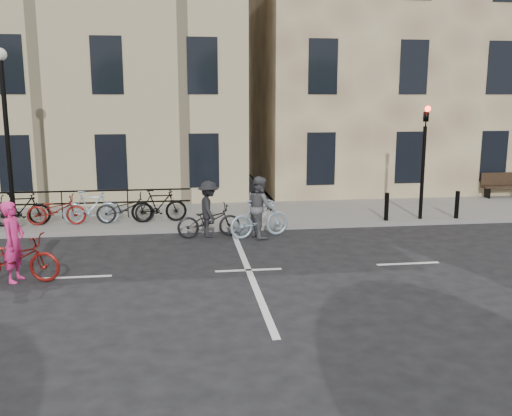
{
  "coord_description": "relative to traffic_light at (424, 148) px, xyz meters",
  "views": [
    {
      "loc": [
        -1.58,
        -13.0,
        4.12
      ],
      "look_at": [
        0.47,
        2.09,
        1.1
      ],
      "focal_mm": 40.0,
      "sensor_mm": 36.0,
      "label": 1
    }
  ],
  "objects": [
    {
      "name": "lamp_post",
      "position": [
        -12.7,
        0.06,
        1.04
      ],
      "size": [
        0.36,
        0.36,
        5.28
      ],
      "color": "black",
      "rests_on": "sidewalk"
    },
    {
      "name": "building_east",
      "position": [
        2.8,
        8.66,
        3.7
      ],
      "size": [
        14.0,
        10.0,
        12.0
      ],
      "primitive_type": "cube",
      "color": "#947659",
      "rests_on": "sidewalk"
    },
    {
      "name": "bollard_west",
      "position": [
        1.2,
        -0.09,
        -1.85
      ],
      "size": [
        0.14,
        0.14,
        0.9
      ],
      "primitive_type": "cylinder",
      "color": "black",
      "rests_on": "sidewalk"
    },
    {
      "name": "traffic_light",
      "position": [
        0.0,
        0.0,
        0.0
      ],
      "size": [
        0.18,
        0.3,
        3.9
      ],
      "color": "black",
      "rests_on": "sidewalk"
    },
    {
      "name": "bench",
      "position": [
        4.8,
        3.39,
        -1.78
      ],
      "size": [
        1.6,
        0.41,
        0.97
      ],
      "color": "black",
      "rests_on": "sidewalk"
    },
    {
      "name": "parked_bikes",
      "position": [
        -11.12,
        0.7,
        -1.81
      ],
      "size": [
        7.25,
        1.23,
        1.05
      ],
      "color": "black",
      "rests_on": "sidewalk"
    },
    {
      "name": "ground",
      "position": [
        -6.2,
        -4.34,
        -2.45
      ],
      "size": [
        120.0,
        120.0,
        0.0
      ],
      "primitive_type": "plane",
      "color": "black",
      "rests_on": "ground"
    },
    {
      "name": "sidewalk",
      "position": [
        -10.2,
        1.66,
        -2.38
      ],
      "size": [
        46.0,
        4.0,
        0.15
      ],
      "primitive_type": "cube",
      "color": "slate",
      "rests_on": "ground"
    },
    {
      "name": "building_west",
      "position": [
        -15.2,
        8.66,
        2.7
      ],
      "size": [
        20.0,
        10.0,
        10.0
      ],
      "primitive_type": "cube",
      "color": "tan",
      "rests_on": "sidewalk"
    },
    {
      "name": "cyclist_dark",
      "position": [
        -6.95,
        -0.92,
        -1.79
      ],
      "size": [
        1.94,
        1.15,
        1.67
      ],
      "rotation": [
        0.0,
        0.0,
        1.69
      ],
      "color": "black",
      "rests_on": "ground"
    },
    {
      "name": "cyclist_pink",
      "position": [
        -11.49,
        -4.43,
        -1.82
      ],
      "size": [
        2.15,
        1.09,
        1.83
      ],
      "rotation": [
        0.0,
        0.0,
        1.38
      ],
      "color": "maroon",
      "rests_on": "ground"
    },
    {
      "name": "bollard_east",
      "position": [
        -1.2,
        -0.09,
        -1.85
      ],
      "size": [
        0.14,
        0.14,
        0.9
      ],
      "primitive_type": "cylinder",
      "color": "black",
      "rests_on": "sidewalk"
    },
    {
      "name": "cyclist_grey",
      "position": [
        -5.48,
        -1.16,
        -1.72
      ],
      "size": [
        1.95,
        1.07,
        1.81
      ],
      "rotation": [
        0.0,
        0.0,
        1.88
      ],
      "color": "#97B2C5",
      "rests_on": "ground"
    }
  ]
}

